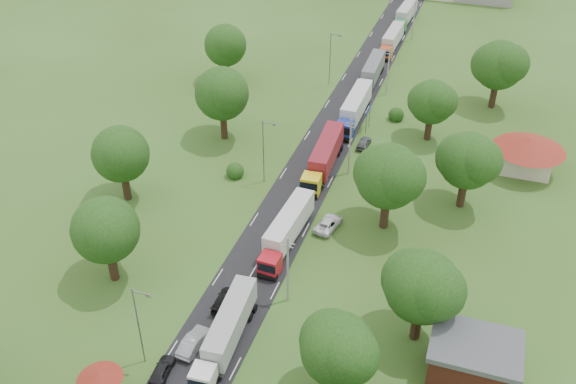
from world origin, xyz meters
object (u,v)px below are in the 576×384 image
at_px(info_sign, 368,113).
at_px(car_lane_front, 162,370).
at_px(guard_booth, 100,380).
at_px(truck_0, 227,331).
at_px(car_lane_mid, 194,342).

distance_m(info_sign, car_lane_front, 56.60).
height_order(guard_booth, truck_0, truck_0).
xyz_separation_m(truck_0, car_lane_front, (-4.66, -5.70, -1.36)).
xyz_separation_m(guard_booth, info_sign, (12.40, 60.00, 0.84)).
distance_m(info_sign, truck_0, 50.39).
bearing_deg(guard_booth, truck_0, 47.75).
relative_size(info_sign, truck_0, 0.30).
distance_m(car_lane_front, car_lane_mid, 4.49).
distance_m(info_sign, car_lane_mid, 52.20).
bearing_deg(guard_booth, info_sign, 78.32).
distance_m(truck_0, car_lane_mid, 3.72).
xyz_separation_m(guard_booth, truck_0, (8.86, 9.75, -0.13)).
bearing_deg(info_sign, car_lane_front, -98.34).
relative_size(guard_booth, car_lane_front, 1.11).
relative_size(car_lane_front, car_lane_mid, 0.83).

